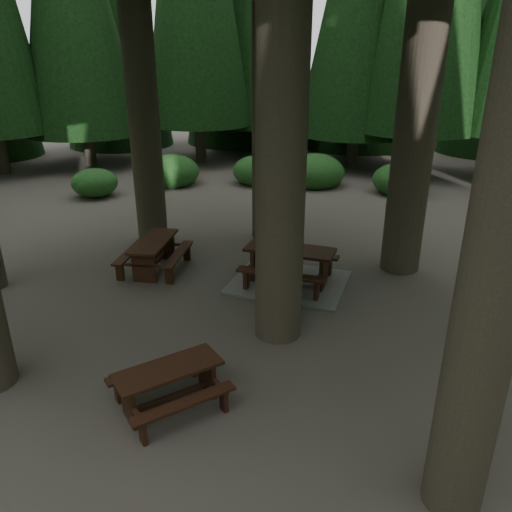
% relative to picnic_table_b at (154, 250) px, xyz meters
% --- Properties ---
extents(ground, '(80.00, 80.00, 0.00)m').
position_rel_picnic_table_b_xyz_m(ground, '(2.94, -1.73, -0.50)').
color(ground, '#554E45').
rests_on(ground, ground).
extents(picnic_table_b, '(1.80, 2.04, 0.76)m').
position_rel_picnic_table_b_xyz_m(picnic_table_b, '(0.00, 0.00, 0.00)').
color(picnic_table_b, black).
rests_on(picnic_table_b, ground).
extents(picnic_table_c, '(2.63, 2.23, 0.85)m').
position_rel_picnic_table_b_xyz_m(picnic_table_c, '(3.20, 0.57, -0.21)').
color(picnic_table_c, gray).
rests_on(picnic_table_c, ground).
extents(picnic_table_e, '(1.88, 1.96, 0.66)m').
position_rel_picnic_table_b_xyz_m(picnic_table_e, '(3.04, -4.10, -0.06)').
color(picnic_table_e, black).
rests_on(picnic_table_e, ground).
extents(shrub_ring, '(23.86, 24.64, 1.49)m').
position_rel_picnic_table_b_xyz_m(shrub_ring, '(3.65, -0.98, -0.10)').
color(shrub_ring, '#1B4F1B').
rests_on(shrub_ring, ground).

